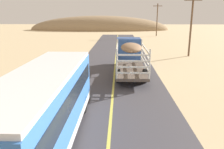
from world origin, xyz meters
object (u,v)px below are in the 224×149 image
Objects in this scene: power_pole_mid at (191,24)px; power_pole_far at (157,19)px; livestock_truck at (129,52)px; bus at (44,106)px.

power_pole_far reaches higher than power_pole_mid.
power_pole_far is (8.17, 35.38, 2.41)m from livestock_truck.
power_pole_mid is at bearing -90.00° from power_pole_far.
power_pole_mid is at bearing 43.40° from livestock_truck.
livestock_truck is at bearing -103.01° from power_pole_far.
bus is (-4.12, -13.80, -0.04)m from livestock_truck.
power_pole_far reaches higher than livestock_truck.
power_pole_mid is (8.17, 7.73, 2.35)m from livestock_truck.
power_pole_far is at bearing 75.96° from bus.
livestock_truck is at bearing -136.60° from power_pole_mid.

